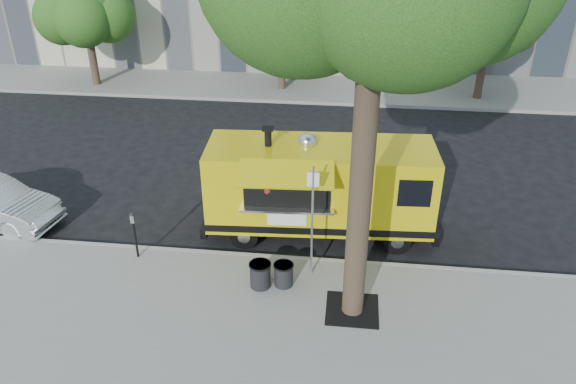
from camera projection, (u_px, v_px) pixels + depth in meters
The scene contains 13 objects.
ground at pixel (260, 240), 15.61m from camera, with size 120.00×120.00×0.00m, color black.
sidewalk at pixel (230, 340), 12.10m from camera, with size 60.00×6.00×0.15m, color gray.
curb at pixel (254, 257), 14.77m from camera, with size 60.00×0.14×0.16m, color #999993.
far_sidewalk at pixel (304, 85), 27.31m from camera, with size 60.00×5.00×0.15m, color gray.
tree_well at pixel (352, 309), 12.84m from camera, with size 1.20×1.20×0.02m, color black.
far_tree_a at pixel (84, 7), 25.50m from camera, with size 3.42×3.42×5.36m.
far_tree_b at pixel (281, 8), 24.90m from camera, with size 3.60×3.60×5.50m.
far_tree_c at pixel (491, 17), 23.78m from camera, with size 3.24×3.24×5.21m.
sign_post at pixel (312, 215), 13.21m from camera, with size 0.28×0.06×3.00m.
parking_meter at pixel (134, 230), 14.27m from camera, with size 0.11×0.11×1.33m.
food_truck at pixel (319, 187), 15.23m from camera, with size 6.49×3.21×3.14m.
trash_bin_left at pixel (260, 274), 13.44m from camera, with size 0.54×0.54×0.65m.
trash_bin_right at pixel (284, 274), 13.50m from camera, with size 0.49×0.49×0.59m.
Camera 1 is at (2.30, -12.84, 8.72)m, focal length 35.00 mm.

